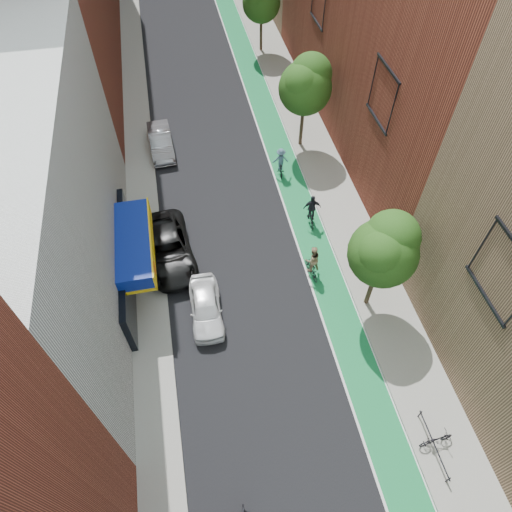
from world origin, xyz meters
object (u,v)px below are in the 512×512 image
cyclist_lane_near (312,263)px  cyclist_lane_mid (312,212)px  parked_car_white (206,307)px  cyclist_lane_far (281,163)px  parked_car_silver (161,142)px  parked_car_black (168,249)px

cyclist_lane_near → cyclist_lane_mid: size_ratio=1.00×
parked_car_white → cyclist_lane_far: bearing=59.2°
parked_car_silver → cyclist_lane_far: (7.81, -4.17, 0.18)m
parked_car_black → parked_car_silver: size_ratio=1.30×
parked_car_black → cyclist_lane_mid: cyclist_lane_mid is taller
parked_car_black → cyclist_lane_mid: (8.88, 1.08, 0.09)m
parked_car_white → parked_car_silver: (-1.34, 14.39, 0.04)m
cyclist_lane_mid → parked_car_white: bearing=43.8°
parked_car_silver → cyclist_lane_near: bearing=-62.5°
parked_car_silver → cyclist_lane_far: 8.86m
cyclist_lane_mid → cyclist_lane_far: 4.92m
parked_car_white → parked_car_silver: parked_car_silver is taller
parked_car_white → cyclist_lane_near: bearing=15.3°
parked_car_black → cyclist_lane_far: cyclist_lane_far is taller
cyclist_lane_near → cyclist_lane_mid: cyclist_lane_near is taller
parked_car_white → cyclist_lane_mid: size_ratio=1.88×
cyclist_lane_near → cyclist_lane_far: size_ratio=1.08×
parked_car_white → parked_car_black: (-1.60, 4.30, 0.11)m
cyclist_lane_far → cyclist_lane_near: bearing=94.9°
parked_car_white → cyclist_lane_far: size_ratio=2.02×
parked_car_silver → parked_car_white: bearing=-87.6°
parked_car_black → cyclist_lane_near: (7.80, -2.78, 0.16)m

